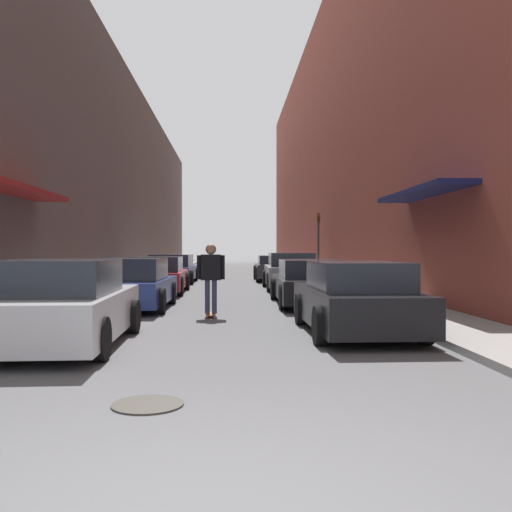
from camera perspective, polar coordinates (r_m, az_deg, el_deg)
name	(u,v)px	position (r m, az deg, el deg)	size (l,w,h in m)	color
ground	(227,281)	(27.37, -2.87, -2.50)	(132.88, 132.88, 0.00)	#515154
curb_strip_left	(153,274)	(33.71, -10.24, -1.81)	(1.80, 60.40, 0.12)	gray
curb_strip_right	(302,274)	(33.67, 4.63, -1.80)	(1.80, 60.40, 0.12)	gray
building_row_left	(103,180)	(34.42, -15.09, 7.40)	(4.90, 60.40, 11.11)	#564C47
building_row_right	(351,145)	(34.67, 9.49, 10.94)	(4.90, 60.40, 15.40)	brown
parked_car_left_0	(60,305)	(9.42, -18.99, -4.67)	(1.99, 4.21, 1.36)	#B7B7BC
parked_car_left_1	(132,285)	(14.78, -12.27, -2.85)	(1.92, 4.05, 1.29)	navy
parked_car_left_2	(158,275)	(20.03, -9.81, -1.93)	(1.98, 4.55, 1.26)	maroon
parked_car_left_3	(172,269)	(25.96, -8.38, -1.32)	(2.08, 4.75, 1.28)	navy
parked_car_right_0	(356,299)	(10.37, 9.97, -4.29)	(1.86, 4.06, 1.29)	black
parked_car_right_1	(308,283)	(15.70, 5.26, -2.67)	(1.85, 4.83, 1.23)	black
parked_car_right_2	(290,272)	(21.59, 3.46, -1.58)	(1.95, 4.48, 1.38)	gray
parked_car_right_3	(275,268)	(27.45, 1.96, -1.22)	(2.00, 4.29, 1.22)	#232326
skateboarder	(211,272)	(12.82, -4.54, -1.61)	(0.63, 0.78, 1.64)	brown
manhole_cover	(148,404)	(5.81, -10.78, -14.38)	(0.70, 0.70, 0.02)	#332D28
traffic_light	(318,237)	(29.46, 6.26, 1.89)	(0.16, 0.22, 3.24)	#2D2D2D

